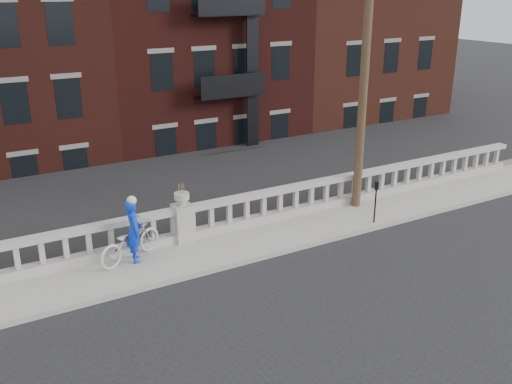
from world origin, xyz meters
TOP-DOWN VIEW (x-y plane):
  - ground at (0.00, 0.00)m, footprint 120.00×120.00m
  - sidewalk at (0.00, 3.00)m, footprint 32.00×2.20m
  - balustrade at (0.00, 3.95)m, footprint 28.00×0.34m
  - planter_pedestal at (0.00, 3.95)m, footprint 0.55×0.55m
  - lower_level at (0.56, 23.04)m, footprint 80.00×44.00m
  - utility_pole at (6.20, 3.60)m, footprint 1.60×0.28m
  - parking_meter_d at (5.74, 2.15)m, footprint 0.10×0.09m
  - bicycle at (-1.75, 3.49)m, footprint 2.18×1.50m
  - cyclist at (-1.65, 3.37)m, footprint 0.53×0.71m

SIDE VIEW (x-z plane):
  - ground at x=0.00m, z-range 0.00..0.00m
  - sidewalk at x=0.00m, z-range 0.00..0.15m
  - balustrade at x=0.00m, z-range 0.13..1.16m
  - bicycle at x=-1.75m, z-range 0.15..1.24m
  - planter_pedestal at x=0.00m, z-range -0.05..1.71m
  - parking_meter_d at x=5.74m, z-range 0.32..1.68m
  - cyclist at x=-1.65m, z-range 0.15..1.92m
  - lower_level at x=0.56m, z-range -7.77..13.03m
  - utility_pole at x=6.20m, z-range 0.24..10.24m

